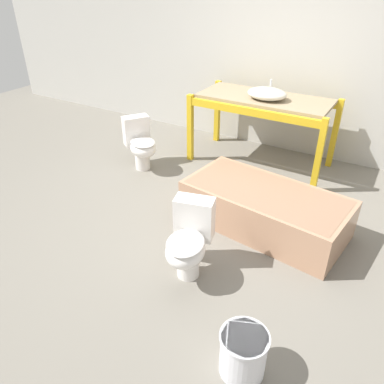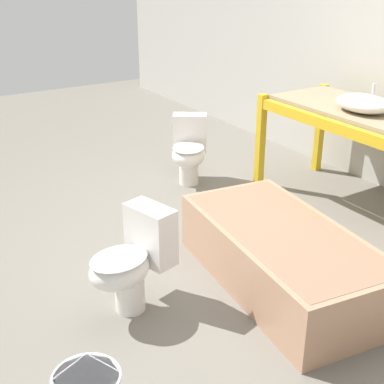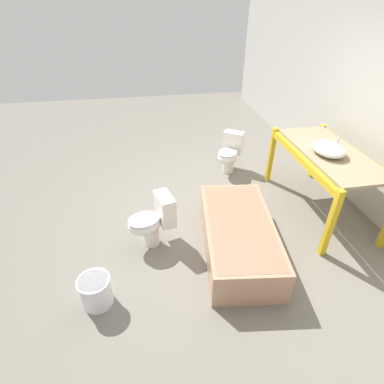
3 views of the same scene
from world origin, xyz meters
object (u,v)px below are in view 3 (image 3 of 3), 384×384
toilet_near (230,153)px  bucket_white (96,291)px  toilet_far (153,220)px  sink_basin (328,149)px  bathtub_main (238,234)px

toilet_near → bucket_white: size_ratio=1.98×
toilet_near → toilet_far: bearing=-96.9°
sink_basin → toilet_near: (-1.33, -0.85, -0.63)m
toilet_far → sink_basin: bearing=81.7°
bathtub_main → toilet_far: 1.03m
bathtub_main → bucket_white: (0.48, -1.60, -0.06)m
sink_basin → toilet_near: sink_basin is taller
sink_basin → bathtub_main: bearing=-66.8°
bathtub_main → toilet_near: toilet_near is taller
toilet_far → bucket_white: toilet_far is taller
toilet_near → toilet_far: same height
bathtub_main → toilet_far: (-0.30, -0.98, 0.11)m
bathtub_main → toilet_far: size_ratio=2.58×
toilet_near → bathtub_main: bearing=-68.0°
sink_basin → bucket_white: sink_basin is taller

